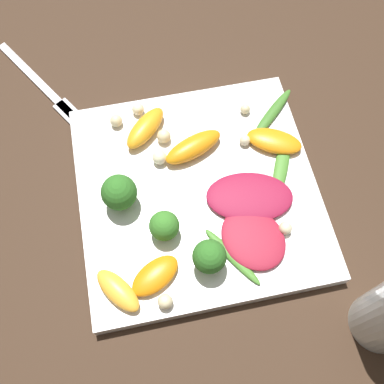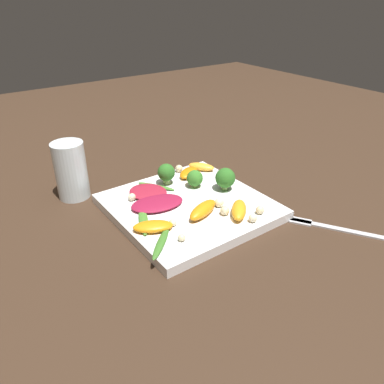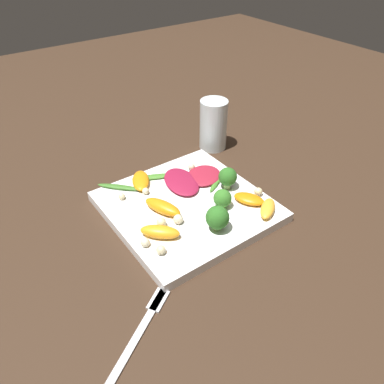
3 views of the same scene
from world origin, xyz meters
TOP-DOWN VIEW (x-y plane):
  - ground_plane at (0.00, 0.00)m, footprint 2.40×2.40m
  - plate at (0.00, 0.00)m, footprint 0.28×0.28m
  - fork at (0.17, -0.20)m, footprint 0.11×0.16m
  - radicchio_leaf_0 at (-0.05, 0.08)m, footprint 0.10×0.10m
  - radicchio_leaf_1 at (-0.06, 0.03)m, footprint 0.11×0.08m
  - orange_segment_0 at (-0.10, -0.04)m, footprint 0.08×0.06m
  - orange_segment_1 at (0.11, 0.10)m, footprint 0.06×0.06m
  - orange_segment_2 at (0.05, -0.09)m, footprint 0.07×0.07m
  - orange_segment_3 at (0.07, 0.10)m, footprint 0.07×0.06m
  - orange_segment_4 at (-0.01, -0.05)m, footprint 0.08×0.05m
  - broccoli_floret_0 at (0.09, -0.00)m, footprint 0.04×0.04m
  - broccoli_floret_1 at (0.01, 0.09)m, footprint 0.04×0.04m
  - broccoli_floret_2 at (0.05, 0.05)m, footprint 0.03×0.03m
  - arugula_sprig_0 at (-0.11, -0.01)m, footprint 0.06×0.09m
  - arugula_sprig_1 at (-0.02, 0.09)m, footprint 0.05×0.08m
  - arugula_sprig_2 at (-0.12, -0.08)m, footprint 0.08×0.07m
  - macadamia_nut_0 at (0.04, -0.05)m, footprint 0.02×0.02m
  - macadamia_nut_1 at (-0.09, 0.07)m, footprint 0.02×0.02m
  - macadamia_nut_2 at (0.08, -0.11)m, footprint 0.02×0.02m
  - macadamia_nut_3 at (-0.08, -0.09)m, footprint 0.01×0.01m
  - macadamia_nut_4 at (-0.07, -0.05)m, footprint 0.01×0.01m
  - macadamia_nut_5 at (0.05, -0.12)m, footprint 0.02×0.02m
  - macadamia_nut_6 at (0.06, 0.13)m, footprint 0.02×0.02m
  - macadamia_nut_7 at (0.03, -0.07)m, footprint 0.02×0.02m

SIDE VIEW (x-z plane):
  - ground_plane at x=0.00m, z-range 0.00..0.00m
  - fork at x=0.17m, z-range 0.00..0.01m
  - plate at x=0.00m, z-range 0.00..0.02m
  - arugula_sprig_1 at x=-0.02m, z-range 0.02..0.02m
  - arugula_sprig_0 at x=-0.11m, z-range 0.02..0.03m
  - arugula_sprig_2 at x=-0.12m, z-range 0.02..0.03m
  - radicchio_leaf_0 at x=-0.05m, z-range 0.02..0.03m
  - radicchio_leaf_1 at x=-0.06m, z-range 0.02..0.03m
  - macadamia_nut_3 at x=-0.08m, z-range 0.02..0.03m
  - macadamia_nut_4 at x=-0.07m, z-range 0.02..0.03m
  - macadamia_nut_1 at x=-0.09m, z-range 0.02..0.03m
  - orange_segment_3 at x=0.07m, z-range 0.02..0.03m
  - orange_segment_0 at x=-0.10m, z-range 0.02..0.03m
  - macadamia_nut_5 at x=0.05m, z-range 0.02..0.03m
  - macadamia_nut_2 at x=0.08m, z-range 0.02..0.03m
  - orange_segment_1 at x=0.11m, z-range 0.02..0.04m
  - macadamia_nut_6 at x=0.06m, z-range 0.02..0.04m
  - macadamia_nut_7 at x=0.03m, z-range 0.02..0.04m
  - macadamia_nut_0 at x=0.04m, z-range 0.02..0.04m
  - orange_segment_2 at x=0.05m, z-range 0.02..0.04m
  - orange_segment_4 at x=-0.01m, z-range 0.02..0.04m
  - broccoli_floret_2 at x=0.05m, z-range 0.02..0.06m
  - broccoli_floret_1 at x=0.01m, z-range 0.02..0.07m
  - broccoli_floret_0 at x=0.09m, z-range 0.02..0.07m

